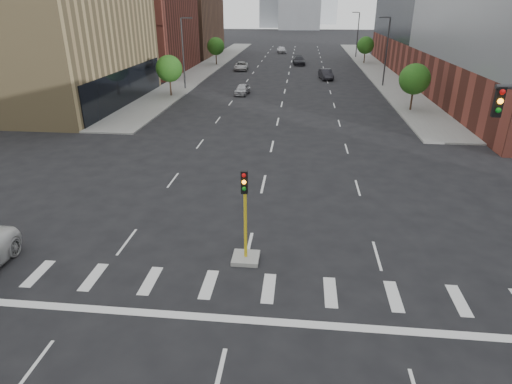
% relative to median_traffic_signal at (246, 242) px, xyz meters
% --- Properties ---
extents(sidewalk_left_far, '(5.00, 92.00, 0.15)m').
position_rel_median_traffic_signal_xyz_m(sidewalk_left_far, '(-15.00, 65.03, -0.90)').
color(sidewalk_left_far, gray).
rests_on(sidewalk_left_far, ground).
extents(sidewalk_right_far, '(5.00, 92.00, 0.15)m').
position_rel_median_traffic_signal_xyz_m(sidewalk_right_far, '(15.00, 65.03, -0.90)').
color(sidewalk_right_far, gray).
rests_on(sidewalk_right_far, ground).
extents(building_left_mid, '(20.00, 24.00, 14.00)m').
position_rel_median_traffic_signal_xyz_m(building_left_mid, '(-27.50, 31.03, 6.03)').
color(building_left_mid, '#9E8659').
rests_on(building_left_mid, ground).
extents(building_left_far_a, '(20.00, 22.00, 12.00)m').
position_rel_median_traffic_signal_xyz_m(building_left_far_a, '(-27.50, 57.03, 5.03)').
color(building_left_far_a, brown).
rests_on(building_left_far_a, ground).
extents(building_left_far_b, '(20.00, 24.00, 13.00)m').
position_rel_median_traffic_signal_xyz_m(building_left_far_b, '(-27.50, 83.03, 5.53)').
color(building_left_far_b, brown).
rests_on(building_left_far_b, ground).
extents(building_right_main, '(24.00, 70.00, 22.00)m').
position_rel_median_traffic_signal_xyz_m(building_right_main, '(29.50, 51.03, 10.03)').
color(building_right_main, brown).
rests_on(building_right_main, ground).
extents(median_traffic_signal, '(1.20, 1.20, 4.40)m').
position_rel_median_traffic_signal_xyz_m(median_traffic_signal, '(0.00, 0.00, 0.00)').
color(median_traffic_signal, '#999993').
rests_on(median_traffic_signal, ground).
extents(streetlight_right_a, '(1.60, 0.22, 9.07)m').
position_rel_median_traffic_signal_xyz_m(streetlight_right_a, '(13.41, 46.03, 4.04)').
color(streetlight_right_a, '#2D2D30').
rests_on(streetlight_right_a, ground).
extents(streetlight_right_b, '(1.60, 0.22, 9.07)m').
position_rel_median_traffic_signal_xyz_m(streetlight_right_b, '(13.41, 81.03, 4.04)').
color(streetlight_right_b, '#2D2D30').
rests_on(streetlight_right_b, ground).
extents(streetlight_left, '(1.60, 0.22, 9.07)m').
position_rel_median_traffic_signal_xyz_m(streetlight_left, '(-13.41, 41.03, 4.04)').
color(streetlight_left, '#2D2D30').
rests_on(streetlight_left, ground).
extents(tree_left_near, '(3.20, 3.20, 4.85)m').
position_rel_median_traffic_signal_xyz_m(tree_left_near, '(-14.00, 36.03, 2.42)').
color(tree_left_near, '#382619').
rests_on(tree_left_near, ground).
extents(tree_left_far, '(3.20, 3.20, 4.85)m').
position_rel_median_traffic_signal_xyz_m(tree_left_far, '(-14.00, 66.03, 2.42)').
color(tree_left_far, '#382619').
rests_on(tree_left_far, ground).
extents(tree_right_near, '(3.20, 3.20, 4.85)m').
position_rel_median_traffic_signal_xyz_m(tree_right_near, '(14.00, 31.03, 2.42)').
color(tree_right_near, '#382619').
rests_on(tree_right_near, ground).
extents(tree_right_far, '(3.20, 3.20, 4.85)m').
position_rel_median_traffic_signal_xyz_m(tree_right_far, '(14.00, 71.03, 2.42)').
color(tree_right_far, '#382619').
rests_on(tree_right_far, ground).
extents(car_near_left, '(1.93, 4.01, 1.32)m').
position_rel_median_traffic_signal_xyz_m(car_near_left, '(-5.32, 38.26, -0.31)').
color(car_near_left, '#A4A4A8').
rests_on(car_near_left, ground).
extents(car_mid_right, '(2.30, 4.76, 1.50)m').
position_rel_median_traffic_signal_xyz_m(car_mid_right, '(5.83, 51.40, -0.22)').
color(car_mid_right, black).
rests_on(car_mid_right, ground).
extents(car_far_left, '(2.63, 5.04, 1.35)m').
position_rel_median_traffic_signal_xyz_m(car_far_left, '(-8.45, 60.04, -0.30)').
color(car_far_left, '#B1B1B1').
rests_on(car_far_left, ground).
extents(car_deep_right, '(2.53, 5.34, 1.50)m').
position_rel_median_traffic_signal_xyz_m(car_deep_right, '(1.50, 68.03, -0.22)').
color(car_deep_right, black).
rests_on(car_deep_right, ground).
extents(car_distant, '(2.60, 4.87, 1.58)m').
position_rel_median_traffic_signal_xyz_m(car_distant, '(-2.83, 88.53, -0.18)').
color(car_distant, silver).
rests_on(car_distant, ground).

